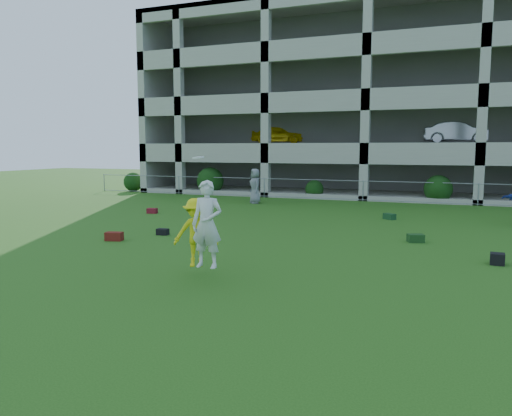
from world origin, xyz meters
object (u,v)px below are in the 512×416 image
at_px(bystander_c, 255,186).
at_px(parking_garage, 386,106).
at_px(crate_d, 497,259).
at_px(frisbee_contest, 200,229).

height_order(bystander_c, parking_garage, parking_garage).
height_order(crate_d, frisbee_contest, frisbee_contest).
distance_m(bystander_c, parking_garage, 14.04).
bearing_deg(parking_garage, bystander_c, -113.82).
bearing_deg(frisbee_contest, bystander_c, 107.20).
xyz_separation_m(crate_d, parking_garage, (-5.92, 23.04, 5.86)).
relative_size(crate_d, frisbee_contest, 0.13).
bearing_deg(frisbee_contest, crate_d, 32.54).
distance_m(frisbee_contest, parking_garage, 27.63).
distance_m(bystander_c, frisbee_contest, 15.92).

